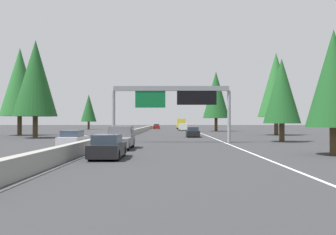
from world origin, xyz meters
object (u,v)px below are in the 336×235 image
conifer_right_far (216,95)px  conifer_left_mid (20,82)px  oncoming_near (73,139)px  sedan_near_center (193,132)px  sign_gantry_overhead (173,98)px  sedan_mid_right (108,147)px  conifer_left_far (89,108)px  conifer_left_near (35,78)px  sedan_distant_a (157,127)px  conifer_right_near (282,91)px  box_truck_far_right (181,123)px  minivan_far_left (183,127)px  pickup_mid_center (120,138)px  conifer_right_mid (276,85)px  conifer_right_foreground (334,79)px

conifer_right_far → conifer_left_mid: bearing=125.5°
oncoming_near → sedan_near_center: bearing=149.7°
sign_gantry_overhead → sedan_mid_right: size_ratio=2.88×
conifer_left_mid → conifer_left_far: (43.97, -1.53, -2.67)m
oncoming_near → conifer_left_near: (17.66, 9.73, 7.45)m
sedan_distant_a → conifer_right_near: bearing=-166.6°
box_truck_far_right → conifer_left_mid: size_ratio=0.60×
minivan_far_left → conifer_right_near: size_ratio=0.54×
sedan_mid_right → conifer_left_far: bearing=13.1°
pickup_mid_center → conifer_left_near: bearing=35.7°
sedan_near_center → conifer_left_mid: (6.55, 27.46, 7.90)m
conifer_right_mid → minivan_far_left: bearing=25.4°
sedan_near_center → oncoming_near: (-20.34, 11.87, 0.00)m
box_truck_far_right → conifer_left_far: bearing=97.0°
sedan_near_center → oncoming_near: bearing=149.7°
sedan_mid_right → conifer_left_mid: 43.27m
sedan_mid_right → conifer_right_foreground: conifer_right_foreground is taller
oncoming_near → conifer_right_far: (51.54, -18.99, 7.55)m
minivan_far_left → pickup_mid_center: bearing=173.2°
oncoming_near → conifer_left_mid: conifer_left_mid is taller
pickup_mid_center → conifer_right_near: size_ratio=0.61×
sedan_mid_right → oncoming_near: bearing=25.0°
minivan_far_left → sedan_mid_right: bearing=174.3°
sedan_near_center → conifer_left_mid: size_ratio=0.31×
conifer_left_mid → pickup_mid_center: bearing=-145.3°
conifer_right_foreground → pickup_mid_center: bearing=68.8°
conifer_right_mid → conifer_left_near: conifer_right_mid is taller
sedan_mid_right → conifer_right_near: bearing=-40.9°
conifer_right_near → conifer_left_far: size_ratio=0.95×
minivan_far_left → conifer_left_far: conifer_left_far is taller
minivan_far_left → conifer_left_near: conifer_left_near is taller
sedan_mid_right → sedan_near_center: bearing=-12.8°
box_truck_far_right → oncoming_near: bearing=171.0°
conifer_right_near → sign_gantry_overhead: bearing=97.7°
minivan_far_left → oncoming_near: bearing=168.6°
conifer_right_foreground → conifer_right_near: 16.35m
conifer_right_near → conifer_left_mid: 41.18m
sedan_near_center → conifer_right_near: bearing=-142.9°
conifer_left_near → box_truck_far_right: bearing=-20.8°
conifer_right_mid → conifer_left_mid: (-1.31, 41.59, 0.36)m
conifer_right_far → conifer_left_far: size_ratio=1.39×
minivan_far_left → box_truck_far_right: bearing=0.1°
sedan_near_center → sedan_distant_a: (56.54, 7.26, 0.00)m
minivan_far_left → conifer_right_foreground: size_ratio=0.59×
sign_gantry_overhead → conifer_left_mid: 32.04m
sedan_near_center → conifer_left_far: (50.51, 25.93, 5.23)m
sedan_distant_a → oncoming_near: bearing=176.6°
conifer_right_mid → sedan_distant_a: bearing=23.7°
sign_gantry_overhead → pickup_mid_center: (-8.77, 4.43, -3.87)m
pickup_mid_center → conifer_left_near: conifer_left_near is taller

